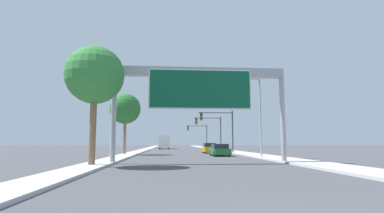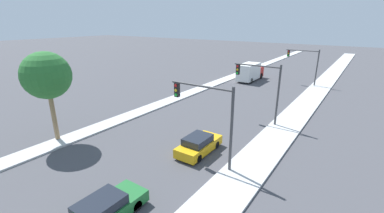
% 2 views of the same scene
% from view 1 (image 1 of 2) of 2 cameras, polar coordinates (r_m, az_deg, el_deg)
% --- Properties ---
extents(sidewalk_right, '(3.00, 120.00, 0.15)m').
position_cam_1_polar(sidewalk_right, '(65.31, 4.60, -8.10)').
color(sidewalk_right, '#B8B8B8').
rests_on(sidewalk_right, ground).
extents(median_strip_left, '(2.00, 120.00, 0.15)m').
position_cam_1_polar(median_strip_left, '(64.72, -8.77, -8.05)').
color(median_strip_left, '#B8B8B8').
rests_on(median_strip_left, ground).
extents(sign_gantry, '(13.29, 0.73, 7.29)m').
position_cam_1_polar(sign_gantry, '(22.89, 1.54, 3.88)').
color(sign_gantry, '#9EA0A5').
rests_on(sign_gantry, ground).
extents(car_near_right, '(1.88, 4.65, 1.38)m').
position_cam_1_polar(car_near_right, '(35.04, 5.28, -8.28)').
color(car_near_right, '#1E662D').
rests_on(car_near_right, ground).
extents(car_near_left, '(1.85, 4.32, 1.46)m').
position_cam_1_polar(car_near_left, '(43.95, 3.32, -7.95)').
color(car_near_left, gold).
rests_on(car_near_left, ground).
extents(truck_box_primary, '(2.40, 7.11, 3.02)m').
position_cam_1_polar(truck_box_primary, '(70.55, -5.31, -6.80)').
color(truck_box_primary, red).
rests_on(truck_box_primary, ground).
extents(traffic_light_near_intersection, '(5.01, 0.32, 6.09)m').
position_cam_1_polar(traffic_light_near_intersection, '(43.23, 5.61, -3.35)').
color(traffic_light_near_intersection, '#3D3D3F').
rests_on(traffic_light_near_intersection, ground).
extents(traffic_light_mid_block, '(4.81, 0.32, 6.13)m').
position_cam_1_polar(traffic_light_mid_block, '(53.11, 3.84, -3.99)').
color(traffic_light_mid_block, '#3D3D3F').
rests_on(traffic_light_mid_block, ground).
extents(traffic_light_far_intersection, '(5.08, 0.32, 5.80)m').
position_cam_1_polar(traffic_light_far_intersection, '(72.92, 1.50, -4.91)').
color(traffic_light_far_intersection, '#3D3D3F').
rests_on(traffic_light_far_intersection, ground).
extents(palm_tree_foreground, '(3.88, 3.88, 7.98)m').
position_cam_1_polar(palm_tree_foreground, '(21.05, -18.03, 5.61)').
color(palm_tree_foreground, brown).
rests_on(palm_tree_foreground, ground).
extents(palm_tree_background, '(3.88, 3.88, 7.75)m').
position_cam_1_polar(palm_tree_background, '(38.96, -12.58, -0.46)').
color(palm_tree_background, '#8C704C').
rests_on(palm_tree_background, ground).
extents(street_lamp_right, '(2.91, 0.28, 8.16)m').
position_cam_1_polar(street_lamp_right, '(30.94, 12.17, -0.50)').
color(street_lamp_right, '#9EA0A5').
rests_on(street_lamp_right, ground).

